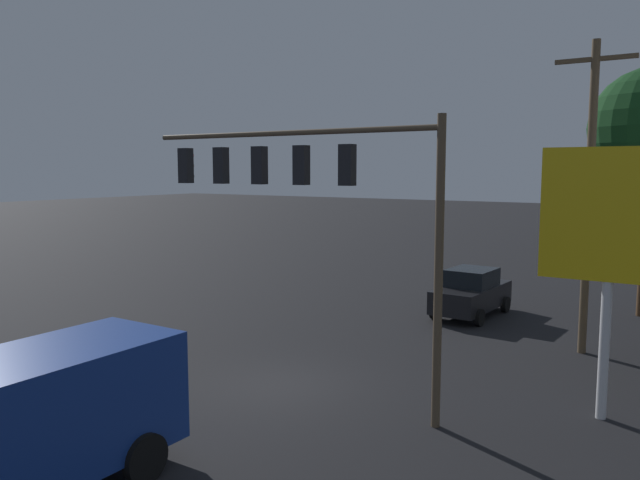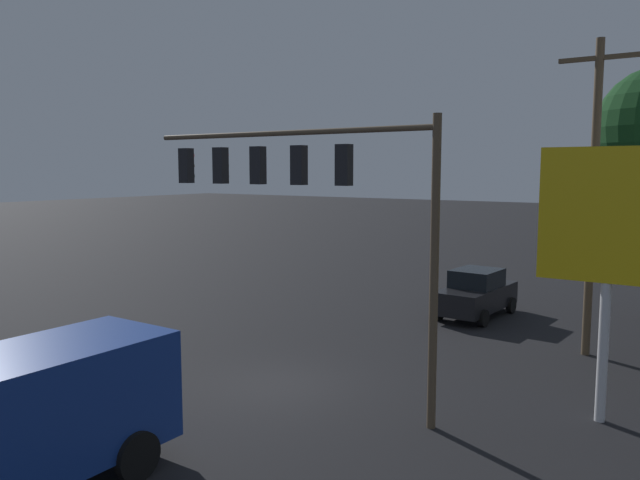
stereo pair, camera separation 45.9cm
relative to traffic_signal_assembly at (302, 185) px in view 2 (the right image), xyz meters
The scene contains 5 objects.
ground_plane 5.63m from the traffic_signal_assembly, 16.56° to the right, with size 200.00×200.00×0.00m, color black.
traffic_signal_assembly is the anchor object (origin of this frame).
utility_pole 9.73m from the traffic_signal_assembly, 123.96° to the right, with size 2.40×0.26×9.92m.
price_sign 7.35m from the traffic_signal_assembly, 159.33° to the right, with size 3.13×0.27×6.46m.
sedan_far 12.07m from the traffic_signal_assembly, 93.34° to the right, with size 2.27×4.50×1.93m.
Camera 2 is at (-10.29, 13.21, 5.94)m, focal length 35.00 mm.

